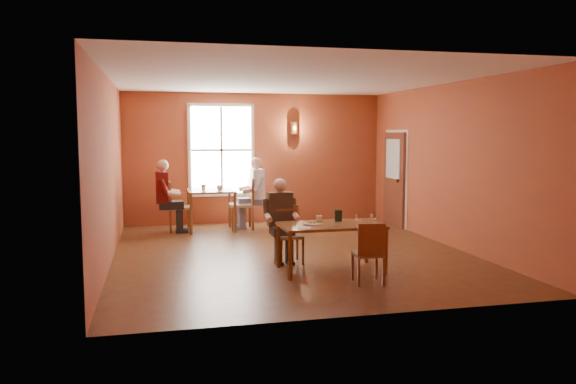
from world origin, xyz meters
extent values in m
cube|color=brown|center=(0.00, 0.00, 0.00)|extent=(6.00, 7.00, 0.01)
cube|color=brown|center=(0.00, 3.50, 1.50)|extent=(6.00, 0.04, 3.00)
cube|color=brown|center=(0.00, -3.50, 1.50)|extent=(6.00, 0.04, 3.00)
cube|color=brown|center=(-3.00, 0.00, 1.50)|extent=(0.04, 7.00, 3.00)
cube|color=brown|center=(3.00, 0.00, 1.50)|extent=(0.04, 7.00, 3.00)
cube|color=white|center=(0.00, 0.00, 3.00)|extent=(6.00, 7.00, 0.04)
cube|color=white|center=(-0.80, 3.45, 1.70)|extent=(1.36, 0.10, 1.96)
cube|color=maroon|center=(2.94, 2.30, 1.05)|extent=(0.12, 1.04, 2.10)
cylinder|color=brown|center=(0.90, 3.40, 2.20)|extent=(0.16, 0.16, 0.28)
cylinder|color=silver|center=(0.02, -1.37, 0.74)|extent=(0.35, 0.35, 0.04)
cube|color=tan|center=(0.13, -1.33, 0.77)|extent=(0.10, 0.10, 0.11)
cube|color=black|center=(0.48, -1.18, 0.81)|extent=(0.12, 0.08, 0.18)
cube|color=silver|center=(0.23, -1.68, 0.72)|extent=(0.18, 0.05, 0.00)
cube|color=silver|center=(-0.19, -1.64, 0.72)|extent=(0.23, 0.23, 0.01)
cube|color=black|center=(0.86, -1.67, 0.73)|extent=(0.13, 0.12, 0.02)
imported|color=white|center=(-0.95, 2.54, 0.93)|extent=(0.14, 0.14, 0.11)
imported|color=silver|center=(-1.28, 2.73, 0.93)|extent=(0.14, 0.14, 0.11)
camera|label=1|loc=(-2.25, -9.39, 2.09)|focal=35.00mm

